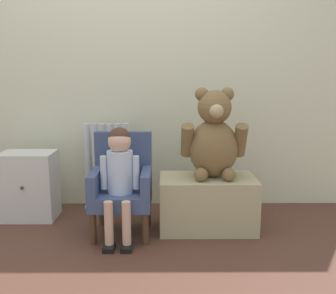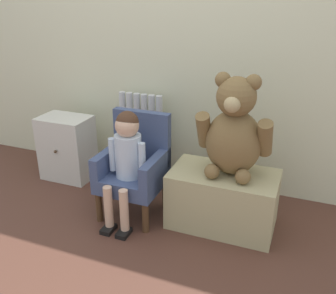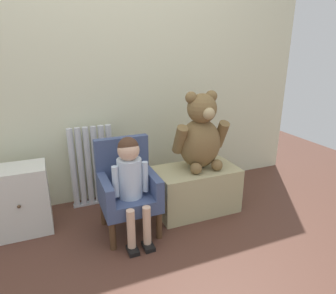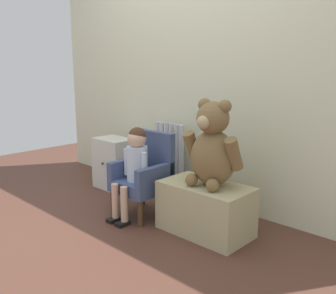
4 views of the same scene
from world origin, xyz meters
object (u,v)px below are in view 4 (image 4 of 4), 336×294
(small_dresser, at_px, (114,163))
(low_bench, at_px, (205,209))
(child_armchair, at_px, (145,174))
(child_figure, at_px, (135,160))
(large_teddy_bear, at_px, (213,148))
(radiator, at_px, (169,160))

(small_dresser, bearing_deg, low_bench, -8.81)
(child_armchair, xyz_separation_m, child_figure, (-0.00, -0.11, 0.15))
(small_dresser, distance_m, child_figure, 0.85)
(small_dresser, relative_size, large_teddy_bear, 0.82)
(radiator, bearing_deg, child_figure, -73.18)
(child_armchair, distance_m, child_figure, 0.18)
(child_armchair, bearing_deg, low_bench, 4.75)
(child_figure, height_order, large_teddy_bear, large_teddy_bear)
(child_figure, bearing_deg, low_bench, 15.07)
(child_figure, xyz_separation_m, large_teddy_bear, (0.63, 0.18, 0.16))
(small_dresser, relative_size, low_bench, 0.77)
(child_figure, bearing_deg, small_dresser, 153.47)
(small_dresser, bearing_deg, large_teddy_bear, -7.73)
(radiator, height_order, large_teddy_bear, large_teddy_bear)
(low_bench, height_order, large_teddy_bear, large_teddy_bear)
(child_armchair, relative_size, large_teddy_bear, 1.10)
(large_teddy_bear, bearing_deg, child_armchair, -173.70)
(radiator, bearing_deg, large_teddy_bear, -26.58)
(low_bench, bearing_deg, large_teddy_bear, 28.60)
(radiator, bearing_deg, low_bench, -28.85)
(child_armchair, height_order, large_teddy_bear, large_teddy_bear)
(large_teddy_bear, bearing_deg, small_dresser, 172.27)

